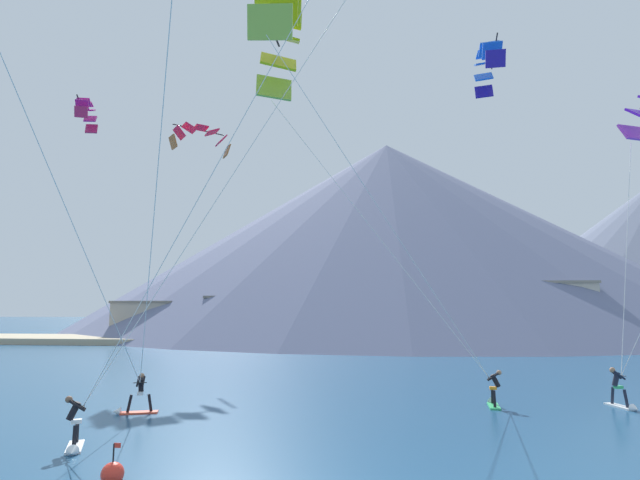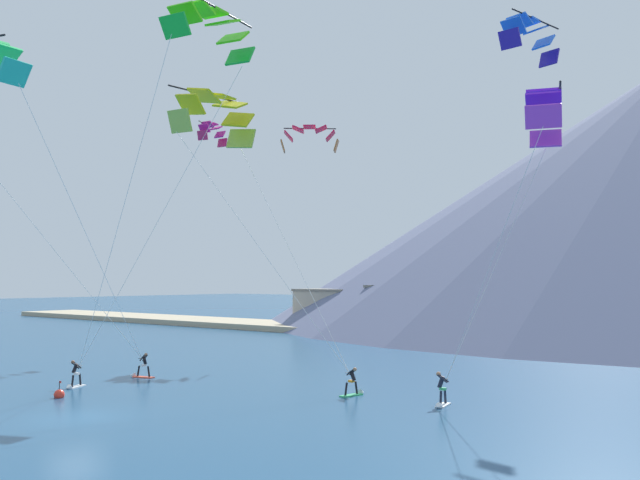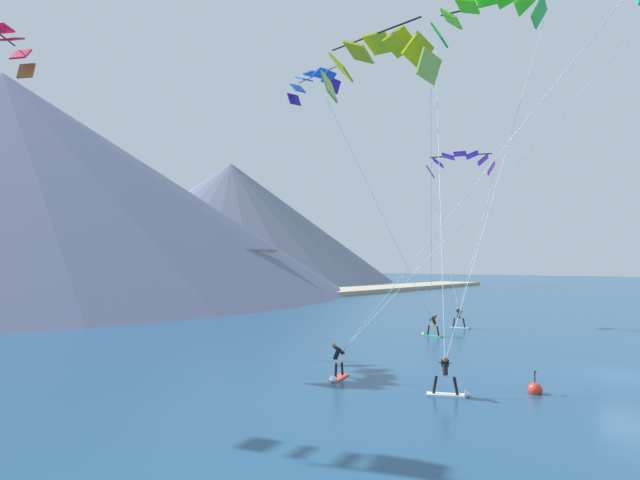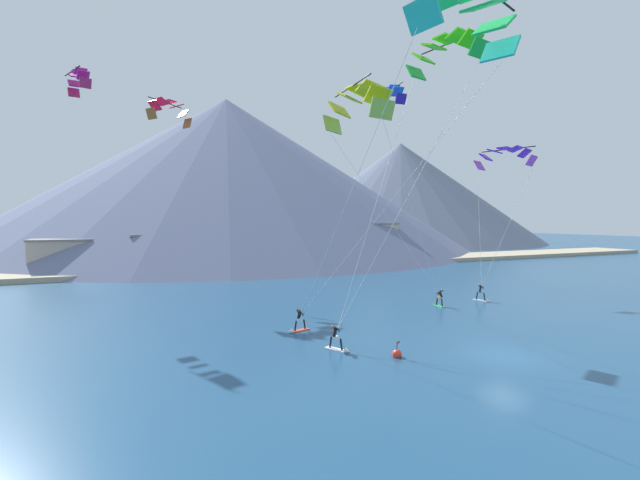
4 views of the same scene
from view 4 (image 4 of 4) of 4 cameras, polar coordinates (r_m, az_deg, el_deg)
name	(u,v)px [view 4 (image 4 of 4)]	position (r m, az deg, el deg)	size (l,w,h in m)	color
ground_plane	(504,356)	(27.41, 23.37, -14.04)	(400.00, 400.00, 0.00)	navy
kitesurfer_near_lead	(482,296)	(44.15, 20.84, -6.95)	(0.82, 1.78, 1.76)	white
kitesurfer_near_trail	(339,343)	(26.18, 2.50, -13.60)	(1.14, 1.73, 1.64)	white
kitesurfer_mid_center	(438,301)	(40.58, 15.50, -7.83)	(0.68, 1.77, 1.63)	#33B266
kitesurfer_far_left	(297,325)	(30.51, -3.06, -11.24)	(1.78, 0.90, 1.64)	#E54C33
parafoil_kite_near_lead	(505,156)	(48.80, 23.40, 10.29)	(6.38, 6.16, 13.91)	#B93AC7
parafoil_kite_near_trail	(445,51)	(34.08, 16.38, 23.05)	(10.69, 6.43, 19.38)	green
parafoil_kite_mid_center	(358,103)	(34.28, 5.11, 17.68)	(10.85, 6.83, 16.69)	#93BA40
parafoil_kite_far_left	(466,14)	(22.38, 18.88, 26.62)	(6.69, 14.34, 16.68)	#1DB9A0
parafoil_kite_distant_high_outer	(389,96)	(56.19, 9.14, 18.42)	(1.91, 6.27, 2.62)	#261890
parafoil_kite_distant_low_drift	(169,109)	(53.33, -19.44, 16.12)	(5.21, 4.52, 2.62)	#9C5424
parafoil_kite_distant_mid_solo	(78,79)	(48.71, -29.54, 18.19)	(2.57, 4.50, 2.05)	#AF2052
race_marker_buoy	(397,354)	(25.52, 10.22, -14.76)	(0.56, 0.56, 1.02)	red
shoreline_strip	(263,266)	(69.90, -7.59, -3.44)	(180.00, 10.00, 0.70)	tan
shore_building_harbour_front	(63,256)	(71.76, -31.11, -1.89)	(8.24, 5.24, 5.06)	#A89E8E
shore_building_promenade_mid	(372,242)	(81.54, 6.90, -0.24)	(8.11, 6.64, 7.26)	beige
shore_building_quay_east	(220,249)	(70.79, -13.14, -1.21)	(6.35, 5.94, 6.08)	beige
shore_building_quay_west	(155,252)	(69.86, -21.14, -1.56)	(6.91, 6.41, 5.64)	#A89E8E
shore_building_old_town	(282,246)	(73.38, -5.11, -0.87)	(6.38, 6.79, 6.46)	#A89E8E
mountain_peak_west_ridge	(227,175)	(118.28, -12.32, 8.53)	(125.37, 125.37, 39.86)	slate
mountain_peak_central_summit	(400,193)	(157.35, 10.64, 6.23)	(95.80, 95.80, 35.21)	slate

